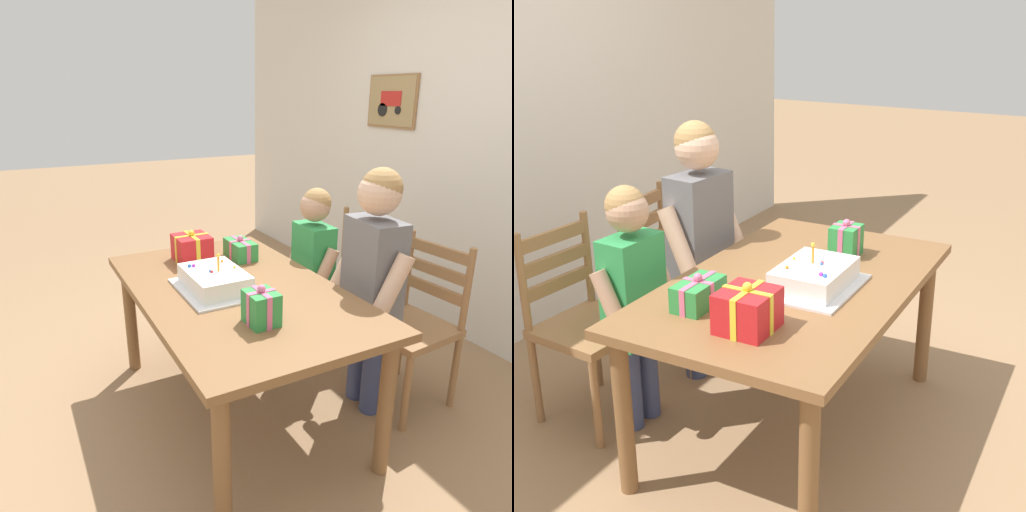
% 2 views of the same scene
% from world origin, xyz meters
% --- Properties ---
extents(ground_plane, '(20.00, 20.00, 0.00)m').
position_xyz_m(ground_plane, '(0.00, 0.00, 0.00)').
color(ground_plane, '#997551').
extents(dining_table, '(1.54, 0.94, 0.73)m').
position_xyz_m(dining_table, '(0.00, 0.00, 0.64)').
color(dining_table, brown).
rests_on(dining_table, ground).
extents(birthday_cake, '(0.44, 0.34, 0.19)m').
position_xyz_m(birthday_cake, '(-0.03, -0.10, 0.77)').
color(birthday_cake, silver).
rests_on(birthday_cake, dining_table).
extents(gift_box_red_large, '(0.15, 0.13, 0.18)m').
position_xyz_m(gift_box_red_large, '(0.39, -0.07, 0.80)').
color(gift_box_red_large, '#2D8E42').
rests_on(gift_box_red_large, dining_table).
extents(gift_box_beside_cake, '(0.23, 0.13, 0.14)m').
position_xyz_m(gift_box_beside_cake, '(-0.40, 0.22, 0.78)').
color(gift_box_beside_cake, '#2D8E42').
rests_on(gift_box_beside_cake, dining_table).
extents(gift_box_corner_small, '(0.21, 0.20, 0.19)m').
position_xyz_m(gift_box_corner_small, '(-0.49, -0.05, 0.80)').
color(gift_box_corner_small, red).
rests_on(gift_box_corner_small, dining_table).
extents(chair_left, '(0.45, 0.45, 0.92)m').
position_xyz_m(chair_left, '(-0.32, 0.90, 0.47)').
color(chair_left, '#996B42').
rests_on(chair_left, ground).
extents(chair_right, '(0.45, 0.45, 0.92)m').
position_xyz_m(chair_right, '(0.32, 0.90, 0.47)').
color(chair_right, '#996B42').
rests_on(chair_right, ground).
extents(child_older, '(0.50, 0.29, 1.32)m').
position_xyz_m(child_older, '(0.26, 0.65, 0.80)').
color(child_older, '#38426B').
rests_on(child_older, ground).
extents(child_younger, '(0.41, 0.24, 1.13)m').
position_xyz_m(child_younger, '(-0.28, 0.65, 0.68)').
color(child_younger, '#38426B').
rests_on(child_younger, ground).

